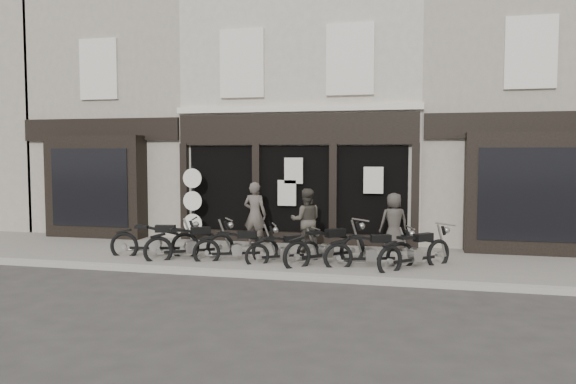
% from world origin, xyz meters
% --- Properties ---
extents(ground_plane, '(90.00, 90.00, 0.00)m').
position_xyz_m(ground_plane, '(0.00, 0.00, 0.00)').
color(ground_plane, '#2D2B28').
rests_on(ground_plane, ground).
extents(pavement, '(30.00, 4.20, 0.12)m').
position_xyz_m(pavement, '(0.00, 0.90, 0.06)').
color(pavement, slate).
rests_on(pavement, ground_plane).
extents(kerb, '(30.00, 0.25, 0.13)m').
position_xyz_m(kerb, '(0.00, -1.25, 0.07)').
color(kerb, gray).
rests_on(kerb, ground_plane).
extents(central_building, '(7.30, 6.22, 8.34)m').
position_xyz_m(central_building, '(0.00, 5.95, 4.08)').
color(central_building, '#BFB5A4').
rests_on(central_building, ground).
extents(neighbour_left, '(5.60, 6.73, 8.34)m').
position_xyz_m(neighbour_left, '(-6.35, 5.90, 4.04)').
color(neighbour_left, gray).
rests_on(neighbour_left, ground).
extents(neighbour_right, '(5.60, 6.73, 8.34)m').
position_xyz_m(neighbour_right, '(6.35, 5.90, 4.04)').
color(neighbour_right, gray).
rests_on(neighbour_right, ground).
extents(motorcycle_0, '(2.30, 0.79, 1.11)m').
position_xyz_m(motorcycle_0, '(-3.00, 0.05, 0.44)').
color(motorcycle_0, black).
rests_on(motorcycle_0, ground).
extents(motorcycle_1, '(2.01, 1.51, 1.09)m').
position_xyz_m(motorcycle_1, '(-1.98, -0.07, 0.43)').
color(motorcycle_1, black).
rests_on(motorcycle_1, ground).
extents(motorcycle_2, '(2.00, 1.08, 1.01)m').
position_xyz_m(motorcycle_2, '(-0.77, -0.03, 0.40)').
color(motorcycle_2, black).
rests_on(motorcycle_2, ground).
extents(motorcycle_3, '(1.70, 1.25, 0.92)m').
position_xyz_m(motorcycle_3, '(0.40, 0.03, 0.37)').
color(motorcycle_3, black).
rests_on(motorcycle_3, ground).
extents(motorcycle_4, '(1.86, 1.86, 1.14)m').
position_xyz_m(motorcycle_4, '(1.44, 0.08, 0.45)').
color(motorcycle_4, black).
rests_on(motorcycle_4, ground).
extents(motorcycle_5, '(2.09, 1.01, 1.04)m').
position_xyz_m(motorcycle_5, '(2.50, -0.02, 0.41)').
color(motorcycle_5, black).
rests_on(motorcycle_5, ground).
extents(motorcycle_6, '(1.76, 1.81, 1.09)m').
position_xyz_m(motorcycle_6, '(3.52, 0.09, 0.43)').
color(motorcycle_6, black).
rests_on(motorcycle_6, ground).
extents(man_left, '(0.72, 0.52, 1.83)m').
position_xyz_m(man_left, '(-0.93, 1.98, 1.04)').
color(man_left, '#4B443E').
rests_on(man_left, pavement).
extents(man_centre, '(0.96, 0.83, 1.70)m').
position_xyz_m(man_centre, '(0.63, 1.53, 0.97)').
color(man_centre, '#3E3A32').
rests_on(man_centre, pavement).
extents(man_right, '(0.90, 0.76, 1.58)m').
position_xyz_m(man_right, '(2.91, 2.24, 0.91)').
color(man_right, '#38332E').
rests_on(man_right, pavement).
extents(advert_sign_post, '(0.58, 0.37, 2.38)m').
position_xyz_m(advert_sign_post, '(-2.98, 2.42, 1.16)').
color(advert_sign_post, black).
rests_on(advert_sign_post, ground).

